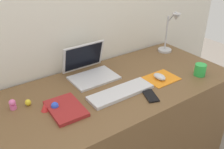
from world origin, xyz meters
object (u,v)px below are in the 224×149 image
laptop (89,68)px  mouse (160,77)px  toy_figurine_blue (55,106)px  toy_figurine_red (44,107)px  keyboard (121,92)px  notebook_pad (66,109)px  toy_figurine_yellow (28,103)px  toy_figurine_pink (13,104)px  coffee_mug (200,70)px  desk_lamp (170,34)px  cell_phone (150,96)px

laptop → mouse: (0.35, -0.31, -0.03)m
toy_figurine_blue → toy_figurine_red: 0.05m
keyboard → notebook_pad: same height
toy_figurine_yellow → toy_figurine_pink: toy_figurine_pink is taller
keyboard → toy_figurine_blue: size_ratio=9.03×
keyboard → toy_figurine_blue: toy_figurine_blue is taller
mouse → coffee_mug: (0.26, -0.11, 0.02)m
toy_figurine_yellow → mouse: bearing=-14.2°
laptop → toy_figurine_red: (-0.40, -0.21, -0.03)m
laptop → notebook_pad: 0.40m
desk_lamp → toy_figurine_red: bearing=-170.7°
keyboard → desk_lamp: 0.75m
notebook_pad → toy_figurine_blue: size_ratio=5.29×
keyboard → coffee_mug: coffee_mug is taller
laptop → coffee_mug: laptop is taller
coffee_mug → toy_figurine_blue: (-0.96, 0.19, -0.02)m
desk_lamp → toy_figurine_pink: bearing=-176.9°
mouse → cell_phone: (-0.19, -0.12, -0.02)m
notebook_pad → toy_figurine_blue: 0.06m
desk_lamp → toy_figurine_yellow: size_ratio=9.29×
cell_phone → desk_lamp: (0.56, 0.40, 0.15)m
keyboard → toy_figurine_pink: (-0.57, 0.21, 0.02)m
mouse → notebook_pad: mouse is taller
cell_phone → toy_figurine_yellow: size_ratio=3.49×
desk_lamp → coffee_mug: 0.43m
coffee_mug → toy_figurine_pink: bearing=163.9°
laptop → toy_figurine_blue: bearing=-146.6°
laptop → coffee_mug: size_ratio=3.73×
mouse → toy_figurine_blue: size_ratio=2.11×
cell_phone → toy_figurine_yellow: bearing=173.2°
keyboard → mouse: bearing=-1.0°
keyboard → cell_phone: bearing=-44.7°
toy_figurine_pink → toy_figurine_yellow: bearing=-10.5°
toy_figurine_yellow → toy_figurine_red: size_ratio=0.81×
notebook_pad → desk_lamp: bearing=14.7°
desk_lamp → notebook_pad: 1.06m
notebook_pad → toy_figurine_blue: (-0.04, 0.04, 0.01)m
laptop → coffee_mug: bearing=-34.6°
notebook_pad → toy_figurine_yellow: toy_figurine_yellow is taller
toy_figurine_blue → desk_lamp: bearing=10.7°
notebook_pad → toy_figurine_red: size_ratio=5.28×
toy_figurine_yellow → toy_figurine_blue: bearing=-48.4°
mouse → toy_figurine_yellow: mouse is taller
laptop → coffee_mug: (0.61, -0.42, -0.01)m
toy_figurine_blue → toy_figurine_pink: toy_figurine_pink is taller
toy_figurine_yellow → toy_figurine_red: bearing=-60.8°
coffee_mug → toy_figurine_blue: bearing=168.5°
coffee_mug → keyboard: bearing=168.4°
cell_phone → notebook_pad: (-0.46, 0.16, 0.01)m
laptop → cell_phone: size_ratio=2.34×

